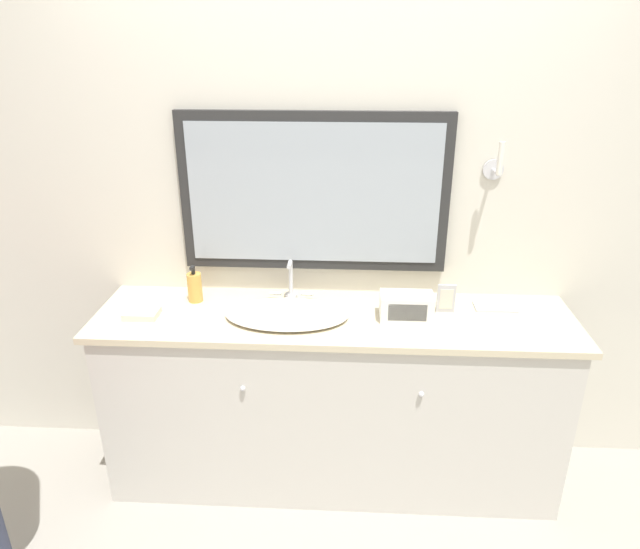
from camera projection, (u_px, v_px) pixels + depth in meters
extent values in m
plane|color=#9E998E|center=(330.00, 517.00, 2.64)|extent=(14.00, 14.00, 0.00)
cube|color=silver|center=(337.00, 216.00, 2.69)|extent=(8.00, 0.06, 2.55)
cube|color=#282828|center=(314.00, 193.00, 2.60)|extent=(1.23, 0.04, 0.73)
cube|color=#9EA8B2|center=(314.00, 194.00, 2.58)|extent=(1.14, 0.01, 0.64)
cylinder|color=silver|center=(493.00, 170.00, 2.52)|extent=(0.09, 0.01, 0.09)
cylinder|color=silver|center=(496.00, 172.00, 2.47)|extent=(0.02, 0.10, 0.02)
cylinder|color=white|center=(500.00, 158.00, 2.40)|extent=(0.02, 0.02, 0.14)
cube|color=beige|center=(333.00, 402.00, 2.74)|extent=(2.09, 0.51, 0.87)
cube|color=beige|center=(334.00, 319.00, 2.56)|extent=(2.16, 0.54, 0.03)
sphere|color=silver|center=(243.00, 388.00, 2.42)|extent=(0.02, 0.02, 0.02)
sphere|color=silver|center=(421.00, 394.00, 2.38)|extent=(0.02, 0.02, 0.02)
ellipsoid|color=silver|center=(287.00, 314.00, 2.54)|extent=(0.55, 0.33, 0.03)
cylinder|color=silver|center=(291.00, 296.00, 2.71)|extent=(0.06, 0.06, 0.03)
cylinder|color=silver|center=(291.00, 278.00, 2.67)|extent=(0.02, 0.02, 0.16)
cylinder|color=silver|center=(290.00, 264.00, 2.61)|extent=(0.02, 0.07, 0.02)
cylinder|color=white|center=(275.00, 293.00, 2.71)|extent=(0.06, 0.02, 0.02)
cylinder|color=white|center=(307.00, 294.00, 2.70)|extent=(0.05, 0.02, 0.02)
cylinder|color=gold|center=(195.00, 287.00, 2.67)|extent=(0.07, 0.07, 0.14)
cylinder|color=black|center=(193.00, 270.00, 2.64)|extent=(0.02, 0.02, 0.04)
cube|color=black|center=(192.00, 268.00, 2.62)|extent=(0.02, 0.03, 0.01)
cube|color=white|center=(406.00, 306.00, 2.51)|extent=(0.23, 0.13, 0.12)
cube|color=black|center=(407.00, 312.00, 2.46)|extent=(0.17, 0.01, 0.08)
cube|color=#B2B2B7|center=(446.00, 299.00, 2.57)|extent=(0.08, 0.01, 0.13)
cube|color=beige|center=(446.00, 299.00, 2.56)|extent=(0.06, 0.00, 0.10)
cube|color=silver|center=(142.00, 314.00, 2.55)|extent=(0.15, 0.11, 0.03)
cube|color=silver|center=(495.00, 307.00, 2.63)|extent=(0.19, 0.10, 0.01)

